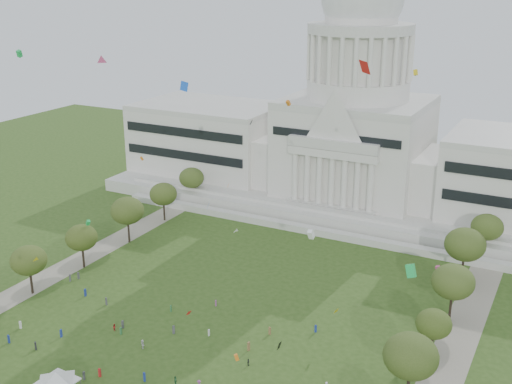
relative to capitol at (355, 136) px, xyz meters
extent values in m
cube|color=beige|center=(0.00, 1.41, -20.30)|extent=(160.00, 60.00, 4.00)
cube|color=beige|center=(0.00, -31.59, -21.30)|extent=(130.00, 3.00, 2.00)
cube|color=beige|center=(0.00, -23.59, -19.80)|extent=(140.00, 3.00, 5.00)
cube|color=silver|center=(-55.00, 0.41, -7.30)|extent=(50.00, 34.00, 22.00)
cube|color=silver|center=(-27.00, -1.59, -10.30)|extent=(12.00, 26.00, 16.00)
cube|color=silver|center=(27.00, -1.59, -10.30)|extent=(12.00, 26.00, 16.00)
cube|color=silver|center=(0.00, 0.41, -4.30)|extent=(44.00, 38.00, 28.00)
cube|color=silver|center=(0.00, -19.59, -1.10)|extent=(28.00, 3.00, 2.40)
cube|color=black|center=(-55.00, -16.79, -5.30)|extent=(46.00, 0.40, 11.00)
cylinder|color=silver|center=(0.00, 0.41, 15.10)|extent=(32.00, 32.00, 6.00)
cylinder|color=silver|center=(0.00, 0.41, 25.10)|extent=(28.00, 28.00, 14.00)
cylinder|color=beige|center=(0.00, 0.41, 33.60)|extent=(32.40, 32.40, 3.00)
cylinder|color=silver|center=(0.00, 0.41, 39.10)|extent=(22.00, 22.00, 8.00)
cube|color=gray|center=(-48.00, -83.59, -22.28)|extent=(8.00, 160.00, 0.04)
cube|color=gray|center=(48.00, -83.59, -22.28)|extent=(8.00, 160.00, 0.04)
cylinder|color=black|center=(-45.04, -96.29, -19.56)|extent=(0.56, 0.56, 5.47)
ellipsoid|color=#3D4F19|center=(-45.04, -96.29, -13.77)|extent=(8.42, 8.42, 6.89)
ellipsoid|color=#334819|center=(44.17, -96.15, -12.62)|extent=(9.55, 9.55, 7.82)
cylinder|color=black|center=(-44.09, -79.67, -19.66)|extent=(0.56, 0.56, 5.27)
ellipsoid|color=#384915|center=(-44.09, -79.67, -14.07)|extent=(8.12, 8.12, 6.65)
cylinder|color=black|center=(44.40, -79.10, -20.02)|extent=(0.56, 0.56, 4.56)
ellipsoid|color=#344A15|center=(44.40, -79.10, -15.19)|extent=(7.01, 7.01, 5.74)
cylinder|color=black|center=(-44.08, -61.17, -19.28)|extent=(0.56, 0.56, 6.03)
ellipsoid|color=#384919|center=(-44.08, -61.17, -12.89)|extent=(9.29, 9.29, 7.60)
cylinder|color=black|center=(44.76, -63.55, -19.31)|extent=(0.56, 0.56, 5.97)
ellipsoid|color=#3C4F1D|center=(44.76, -63.55, -12.99)|extent=(9.19, 9.19, 7.52)
cylinder|color=black|center=(-45.22, -42.58, -19.59)|extent=(0.56, 0.56, 5.41)
ellipsoid|color=#3A4D1A|center=(-45.22, -42.58, -13.86)|extent=(8.33, 8.33, 6.81)
cylinder|color=black|center=(43.49, -43.40, -19.11)|extent=(0.56, 0.56, 6.37)
ellipsoid|color=#374B1A|center=(43.49, -43.40, -12.35)|extent=(9.82, 9.82, 8.03)
cylinder|color=black|center=(-46.87, -24.45, -19.64)|extent=(0.56, 0.56, 5.32)
ellipsoid|color=#364B19|center=(-46.87, -24.45, -14.00)|extent=(8.19, 8.19, 6.70)
cylinder|color=black|center=(45.96, -25.46, -19.56)|extent=(0.56, 0.56, 5.47)
ellipsoid|color=#384F19|center=(45.96, -25.46, -13.77)|extent=(8.42, 8.42, 6.89)
cylinder|color=#4C4C4C|center=(-14.72, -119.60, -21.02)|extent=(0.12, 0.12, 2.55)
cylinder|color=#4C4C4C|center=(-9.01, -119.60, -21.02)|extent=(0.12, 0.12, 2.55)
cube|color=white|center=(-11.87, -122.45, -19.65)|extent=(6.49, 6.49, 0.20)
pyramid|color=white|center=(-11.87, -122.45, -18.52)|extent=(9.09, 9.09, 2.04)
imported|color=#33723F|center=(5.28, -110.52, -21.29)|extent=(1.01, 1.33, 2.01)
imported|color=silver|center=(-7.64, -103.24, -21.35)|extent=(1.73, 1.73, 1.89)
imported|color=#B21E1E|center=(-17.08, -100.49, -21.52)|extent=(0.87, 0.69, 1.56)
imported|color=#26262B|center=(14.06, -98.76, -21.56)|extent=(0.64, 0.94, 1.48)
cube|color=silver|center=(-35.30, -109.09, -21.44)|extent=(0.54, 0.48, 1.72)
cube|color=navy|center=(-0.56, -112.08, -21.38)|extent=(0.57, 0.50, 1.82)
cube|color=navy|center=(20.87, -81.49, -21.46)|extent=(0.46, 0.30, 1.66)
cube|color=navy|center=(-25.18, -107.69, -21.41)|extent=(0.36, 0.51, 1.78)
cube|color=navy|center=(-33.02, -91.58, -21.37)|extent=(0.32, 0.50, 1.86)
cube|color=#33723F|center=(-11.06, -88.40, -21.50)|extent=(0.38, 0.48, 1.59)
cube|color=#4C4C51|center=(-41.63, -87.39, -21.40)|extent=(0.43, 0.54, 1.79)
cube|color=#4C4C51|center=(-10.81, -116.85, -21.45)|extent=(0.34, 0.48, 1.68)
cube|color=olive|center=(12.70, -86.74, -21.44)|extent=(0.50, 0.36, 1.70)
cube|color=olive|center=(11.69, -94.14, -21.34)|extent=(0.42, 0.56, 1.92)
cube|color=#4C4C51|center=(-5.25, -95.78, -21.37)|extent=(0.54, 0.58, 1.86)
cube|color=#26262B|center=(-26.27, -113.63, -21.42)|extent=(0.55, 0.49, 1.76)
cube|color=#B21E1E|center=(-8.83, -114.79, -21.43)|extent=(0.49, 0.33, 1.74)
cube|color=#33723F|center=(-14.85, -101.13, -21.49)|extent=(0.28, 0.44, 1.62)
cube|color=silver|center=(1.73, -93.07, -21.57)|extent=(0.25, 0.39, 1.46)
cube|color=#994C8C|center=(-3.54, -81.51, -21.57)|extent=(0.33, 0.43, 1.45)
cube|color=#4C4C51|center=(-16.12, -98.96, -21.41)|extent=(0.34, 0.50, 1.78)
cube|color=navy|center=(-33.04, -114.30, -21.40)|extent=(0.53, 0.40, 1.79)
cube|color=#4C4C51|center=(-25.88, -92.63, -21.38)|extent=(0.57, 0.49, 1.82)
cube|color=#4C4C51|center=(-40.66, -85.48, -21.42)|extent=(0.39, 0.52, 1.75)
camera|label=1|loc=(64.42, -192.04, 48.92)|focal=45.00mm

